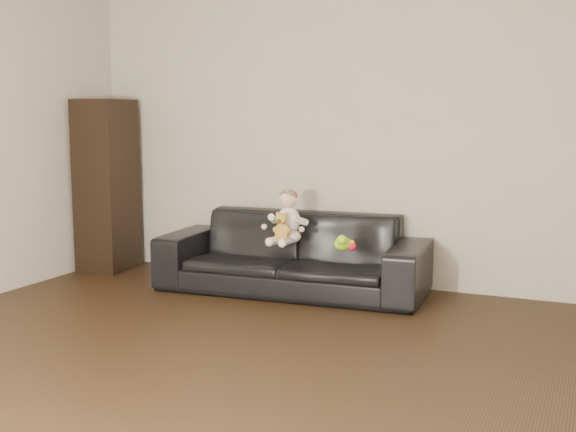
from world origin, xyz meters
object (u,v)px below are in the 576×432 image
at_px(teddy_bear, 282,227).
at_px(toy_blue_disc, 349,247).
at_px(toy_green, 343,243).
at_px(toy_rattle, 352,246).
at_px(sofa, 292,253).
at_px(baby, 287,220).
at_px(cabinet, 107,185).

relative_size(teddy_bear, toy_blue_disc, 2.14).
bearing_deg(teddy_bear, toy_green, 10.60).
bearing_deg(toy_rattle, sofa, 160.15).
xyz_separation_m(baby, toy_rattle, (0.57, -0.09, -0.15)).
bearing_deg(cabinet, sofa, -9.57).
relative_size(teddy_bear, toy_rattle, 3.01).
distance_m(toy_green, toy_rattle, 0.07).
bearing_deg(toy_blue_disc, toy_rattle, -61.27).
bearing_deg(toy_green, cabinet, 172.44).
distance_m(sofa, toy_rattle, 0.63).
distance_m(baby, toy_blue_disc, 0.54).
height_order(cabinet, toy_blue_disc, cabinet).
bearing_deg(teddy_bear, sofa, 101.14).
height_order(baby, toy_rattle, baby).
height_order(baby, toy_green, baby).
xyz_separation_m(cabinet, toy_blue_disc, (2.42, -0.19, -0.36)).
bearing_deg(toy_rattle, teddy_bear, -175.93).
xyz_separation_m(cabinet, teddy_bear, (1.92, -0.35, -0.21)).
bearing_deg(baby, cabinet, -179.59).
xyz_separation_m(teddy_bear, toy_green, (0.49, 0.03, -0.10)).
relative_size(toy_rattle, toy_blue_disc, 0.71).
relative_size(baby, teddy_bear, 1.97).
xyz_separation_m(sofa, cabinet, (-1.91, 0.10, 0.47)).
height_order(toy_green, toy_blue_disc, toy_green).
bearing_deg(cabinet, toy_blue_disc, -11.10).
xyz_separation_m(toy_green, toy_blue_disc, (0.00, 0.13, -0.05)).
height_order(baby, toy_blue_disc, baby).
relative_size(sofa, toy_blue_disc, 21.07).
bearing_deg(toy_blue_disc, toy_green, -91.77).
xyz_separation_m(cabinet, toy_rattle, (2.48, -0.31, -0.33)).
height_order(sofa, teddy_bear, teddy_bear).
relative_size(cabinet, toy_green, 9.87).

